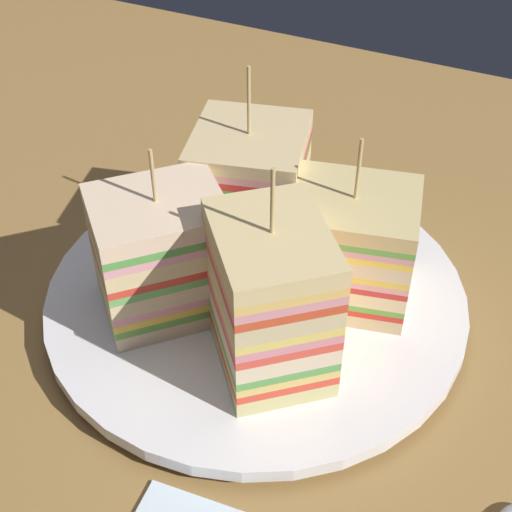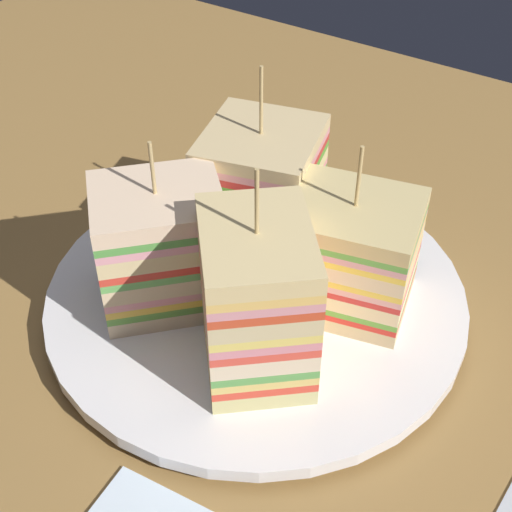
{
  "view_description": "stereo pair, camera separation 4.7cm",
  "coord_description": "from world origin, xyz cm",
  "px_view_note": "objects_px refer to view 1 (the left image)",
  "views": [
    {
      "loc": [
        -15.41,
        32.26,
        35.58
      ],
      "look_at": [
        0.0,
        0.0,
        4.75
      ],
      "focal_mm": 51.14,
      "sensor_mm": 36.0,
      "label": 1
    },
    {
      "loc": [
        -19.52,
        29.95,
        35.58
      ],
      "look_at": [
        0.0,
        0.0,
        4.75
      ],
      "focal_mm": 51.14,
      "sensor_mm": 36.0,
      "label": 2
    }
  ],
  "objects_px": {
    "sandwich_wedge_2": "(163,255)",
    "sandwich_wedge_1": "(249,187)",
    "sandwich_wedge_3": "(270,299)",
    "sandwich_wedge_0": "(349,246)",
    "plate": "(256,297)"
  },
  "relations": [
    {
      "from": "sandwich_wedge_1",
      "to": "plate",
      "type": "bearing_deg",
      "value": 15.53
    },
    {
      "from": "plate",
      "to": "sandwich_wedge_1",
      "type": "height_order",
      "value": "sandwich_wedge_1"
    },
    {
      "from": "plate",
      "to": "sandwich_wedge_2",
      "type": "height_order",
      "value": "sandwich_wedge_2"
    },
    {
      "from": "sandwich_wedge_0",
      "to": "sandwich_wedge_3",
      "type": "relative_size",
      "value": 0.86
    },
    {
      "from": "sandwich_wedge_1",
      "to": "sandwich_wedge_2",
      "type": "distance_m",
      "value": 0.09
    },
    {
      "from": "sandwich_wedge_1",
      "to": "sandwich_wedge_2",
      "type": "bearing_deg",
      "value": -25.47
    },
    {
      "from": "sandwich_wedge_0",
      "to": "sandwich_wedge_1",
      "type": "bearing_deg",
      "value": -30.31
    },
    {
      "from": "sandwich_wedge_0",
      "to": "sandwich_wedge_1",
      "type": "xyz_separation_m",
      "value": [
        0.08,
        -0.03,
        0.0
      ]
    },
    {
      "from": "sandwich_wedge_1",
      "to": "sandwich_wedge_2",
      "type": "height_order",
      "value": "sandwich_wedge_1"
    },
    {
      "from": "plate",
      "to": "sandwich_wedge_0",
      "type": "xyz_separation_m",
      "value": [
        -0.05,
        -0.03,
        0.05
      ]
    },
    {
      "from": "plate",
      "to": "sandwich_wedge_3",
      "type": "bearing_deg",
      "value": 123.47
    },
    {
      "from": "sandwich_wedge_0",
      "to": "sandwich_wedge_1",
      "type": "height_order",
      "value": "sandwich_wedge_1"
    },
    {
      "from": "sandwich_wedge_2",
      "to": "sandwich_wedge_1",
      "type": "bearing_deg",
      "value": 33.69
    },
    {
      "from": "sandwich_wedge_1",
      "to": "sandwich_wedge_3",
      "type": "relative_size",
      "value": 0.96
    },
    {
      "from": "plate",
      "to": "sandwich_wedge_3",
      "type": "xyz_separation_m",
      "value": [
        -0.03,
        0.05,
        0.06
      ]
    }
  ]
}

